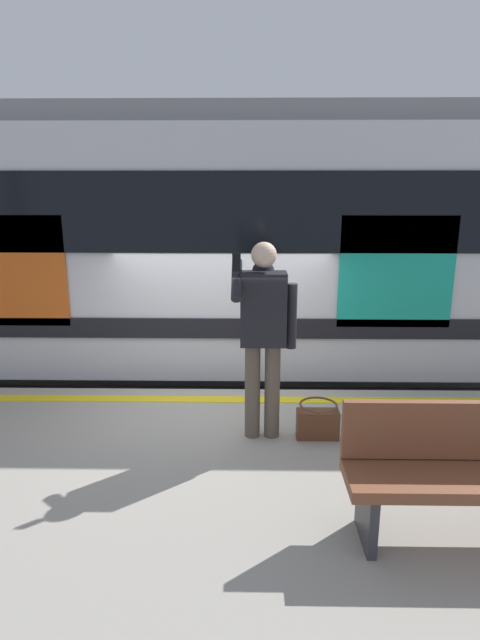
{
  "coord_description": "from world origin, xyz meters",
  "views": [
    {
      "loc": [
        -0.3,
        5.45,
        3.24
      ],
      "look_at": [
        -0.22,
        0.3,
        1.89
      ],
      "focal_mm": 28.63,
      "sensor_mm": 36.0,
      "label": 1
    }
  ],
  "objects_px": {
    "passenger": "(263,325)",
    "handbag": "(318,422)",
    "bench": "(461,469)",
    "train_carriage": "(211,237)"
  },
  "relations": [
    {
      "from": "passenger",
      "to": "handbag",
      "type": "xyz_separation_m",
      "value": [
        -0.51,
        0.04,
        -0.9
      ]
    },
    {
      "from": "passenger",
      "to": "bench",
      "type": "bearing_deg",
      "value": 131.67
    },
    {
      "from": "passenger",
      "to": "handbag",
      "type": "relative_size",
      "value": 4.65
    },
    {
      "from": "train_carriage",
      "to": "handbag",
      "type": "height_order",
      "value": "train_carriage"
    },
    {
      "from": "passenger",
      "to": "train_carriage",
      "type": "bearing_deg",
      "value": -77.28
    },
    {
      "from": "passenger",
      "to": "handbag",
      "type": "height_order",
      "value": "passenger"
    },
    {
      "from": "train_carriage",
      "to": "bench",
      "type": "height_order",
      "value": "train_carriage"
    },
    {
      "from": "train_carriage",
      "to": "bench",
      "type": "xyz_separation_m",
      "value": [
        -1.9,
        4.34,
        -1.07
      ]
    },
    {
      "from": "passenger",
      "to": "bench",
      "type": "distance_m",
      "value": 1.95
    },
    {
      "from": "passenger",
      "to": "bench",
      "type": "height_order",
      "value": "passenger"
    }
  ]
}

